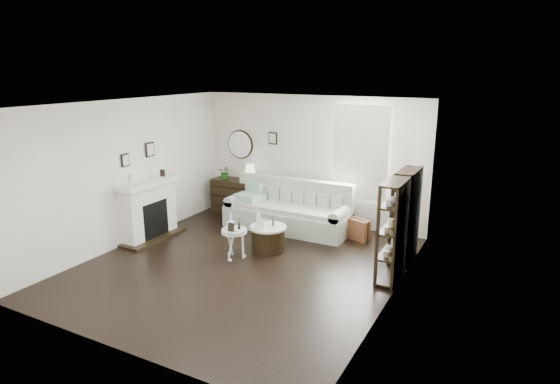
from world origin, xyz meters
The scene contains 18 objects.
room centered at (0.73, 2.70, 1.60)m, with size 5.50×5.50×5.50m.
fireplace centered at (-2.32, 0.30, 0.54)m, with size 0.50×1.40×1.84m.
shelf_unit_far centered at (2.33, 1.55, 0.80)m, with size 0.30×0.80×1.60m.
shelf_unit_near centered at (2.33, 0.65, 0.80)m, with size 0.30×0.80×1.60m.
sofa centered at (-0.18, 2.08, 0.33)m, with size 2.59×0.90×1.01m.
quilt centered at (-1.03, 1.95, 0.59)m, with size 0.55×0.45×0.14m, color #25876C.
suitcase centered at (1.23, 2.14, 0.20)m, with size 0.61×0.20×0.41m, color brown.
dresser centered at (-1.69, 2.47, 0.39)m, with size 1.18×0.50×0.78m.
table_lamp centered at (-1.34, 2.47, 0.98)m, with size 0.25×0.25×0.39m, color white, non-canonical shape.
potted_plant centered at (-1.98, 2.42, 0.94)m, with size 0.28×0.24×0.31m, color #215E1B.
drum_table centered at (0.04, 0.81, 0.24)m, with size 0.67×0.67×0.46m.
pedestal_table centered at (-0.30, 0.21, 0.49)m, with size 0.45×0.45×0.54m.
eiffel_drum centered at (0.12, 0.85, 0.55)m, with size 0.10×0.10×0.18m, color black, non-canonical shape.
bottle_drum centered at (-0.12, 0.73, 0.62)m, with size 0.07×0.07×0.31m, color silver.
card_frame_drum centered at (0.00, 0.64, 0.56)m, with size 0.15×0.01×0.20m, color silver.
eiffel_ped centered at (-0.21, 0.24, 0.64)m, with size 0.11×0.11×0.20m, color black, non-canonical shape.
flask_ped centered at (-0.38, 0.23, 0.67)m, with size 0.15×0.15×0.28m, color silver, non-canonical shape.
card_frame_ped centered at (-0.28, 0.10, 0.61)m, with size 0.11×0.01×0.15m, color black.
Camera 1 is at (3.97, -6.17, 3.24)m, focal length 30.00 mm.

